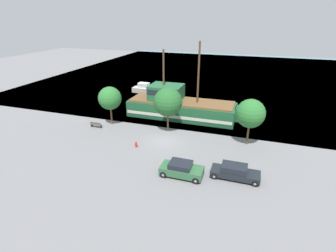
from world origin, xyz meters
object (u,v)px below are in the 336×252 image
moored_boat_dockside (145,89)px  pirate_ship (180,106)px  parked_car_curb_mid (235,172)px  parked_car_curb_front (181,169)px  fire_hydrant (136,144)px  bench_promenade_east (96,125)px

moored_boat_dockside → pirate_ship: bearing=-46.5°
parked_car_curb_mid → parked_car_curb_front: bearing=-165.8°
parked_car_curb_front → fire_hydrant: size_ratio=5.54×
fire_hydrant → bench_promenade_east: 8.81m
moored_boat_dockside → bench_promenade_east: 19.12m
moored_boat_dockside → parked_car_curb_mid: moored_boat_dockside is taller
parked_car_curb_mid → bench_promenade_east: parked_car_curb_mid is taller
parked_car_curb_front → parked_car_curb_mid: size_ratio=0.89×
pirate_ship → parked_car_curb_front: pirate_ship is taller
parked_car_curb_mid → fire_hydrant: 12.34m
pirate_ship → fire_hydrant: 11.92m
fire_hydrant → bench_promenade_east: bench_promenade_east is taller
pirate_ship → moored_boat_dockside: size_ratio=3.29×
parked_car_curb_front → parked_car_curb_mid: parked_car_curb_front is taller
moored_boat_dockside → fire_hydrant: 24.34m
moored_boat_dockside → parked_car_curb_front: (15.38, -26.98, 0.01)m
parked_car_curb_front → fire_hydrant: 8.07m
fire_hydrant → bench_promenade_east: (-7.99, 3.70, 0.03)m
moored_boat_dockside → parked_car_curb_front: bearing=-60.3°
pirate_ship → moored_boat_dockside: bearing=133.5°
parked_car_curb_mid → bench_promenade_east: size_ratio=2.84×
moored_boat_dockside → parked_car_curb_mid: bearing=-51.4°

